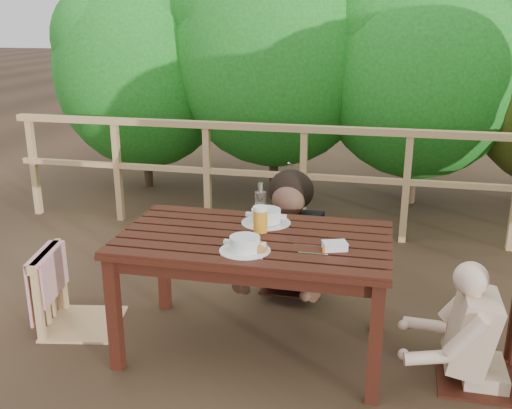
% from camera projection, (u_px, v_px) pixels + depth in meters
% --- Properties ---
extents(ground, '(60.00, 60.00, 0.00)m').
position_uv_depth(ground, '(254.00, 348.00, 3.57)').
color(ground, '#4B3522').
rests_on(ground, ground).
extents(table, '(1.54, 0.87, 0.71)m').
position_uv_depth(table, '(254.00, 295.00, 3.46)').
color(table, black).
rests_on(table, ground).
extents(chair_left, '(0.56, 0.56, 0.96)m').
position_uv_depth(chair_left, '(78.00, 257.00, 3.68)').
color(chair_left, tan).
rests_on(chair_left, ground).
extents(chair_far, '(0.45, 0.45, 0.87)m').
position_uv_depth(chair_far, '(295.00, 231.00, 4.25)').
color(chair_far, black).
rests_on(chair_far, ground).
extents(chair_right, '(0.46, 0.46, 0.92)m').
position_uv_depth(chair_right, '(486.00, 305.00, 3.12)').
color(chair_right, black).
rests_on(chair_right, ground).
extents(woman, '(0.59, 0.72, 1.41)m').
position_uv_depth(woman, '(296.00, 195.00, 4.19)').
color(woman, black).
rests_on(woman, ground).
extents(diner_right, '(0.57, 0.47, 1.14)m').
position_uv_depth(diner_right, '(495.00, 286.00, 3.08)').
color(diner_right, '#D4B191').
rests_on(diner_right, ground).
extents(railing, '(5.60, 0.10, 1.01)m').
position_uv_depth(railing, '(303.00, 181.00, 5.27)').
color(railing, tan).
rests_on(railing, ground).
extents(hedge_row, '(6.60, 1.60, 3.80)m').
position_uv_depth(hedge_row, '(363.00, 18.00, 5.87)').
color(hedge_row, '#1E731F').
rests_on(hedge_row, ground).
extents(soup_near, '(0.28, 0.28, 0.09)m').
position_uv_depth(soup_near, '(245.00, 245.00, 3.13)').
color(soup_near, white).
rests_on(soup_near, table).
extents(soup_far, '(0.30, 0.30, 0.10)m').
position_uv_depth(soup_far, '(266.00, 217.00, 3.54)').
color(soup_far, white).
rests_on(soup_far, table).
extents(bread_roll, '(0.12, 0.09, 0.07)m').
position_uv_depth(bread_roll, '(256.00, 247.00, 3.13)').
color(bread_roll, '#A27128').
rests_on(bread_roll, table).
extents(beer_glass, '(0.09, 0.09, 0.17)m').
position_uv_depth(beer_glass, '(260.00, 220.00, 3.39)').
color(beer_glass, gold).
rests_on(beer_glass, table).
extents(bottle, '(0.07, 0.07, 0.27)m').
position_uv_depth(bottle, '(260.00, 205.00, 3.48)').
color(bottle, silver).
rests_on(bottle, table).
extents(butter_tub, '(0.15, 0.13, 0.06)m').
position_uv_depth(butter_tub, '(335.00, 247.00, 3.14)').
color(butter_tub, white).
rests_on(butter_tub, table).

